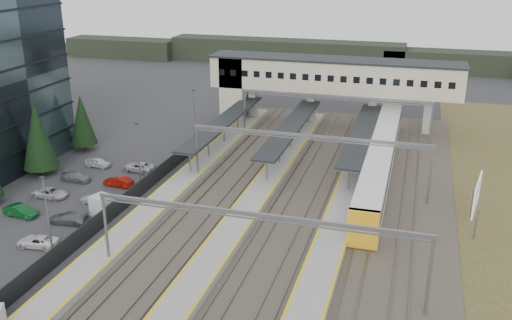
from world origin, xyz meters
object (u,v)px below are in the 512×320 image
(footbridge, at_px, (316,78))
(billboard, at_px, (477,196))
(relay_cabin_far, at_px, (103,206))
(train, at_px, (381,159))

(footbridge, xyz_separation_m, billboard, (22.86, -32.73, -4.29))
(footbridge, relative_size, billboard, 6.50)
(footbridge, bearing_deg, relay_cabin_far, -111.22)
(footbridge, distance_m, billboard, 40.15)
(train, distance_m, billboard, 16.53)
(train, bearing_deg, footbridge, 121.45)
(relay_cabin_far, xyz_separation_m, billboard, (38.62, 7.86, 2.55))
(footbridge, relative_size, train, 0.96)
(relay_cabin_far, relative_size, train, 0.07)
(train, xyz_separation_m, billboard, (10.56, -12.63, 1.47))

